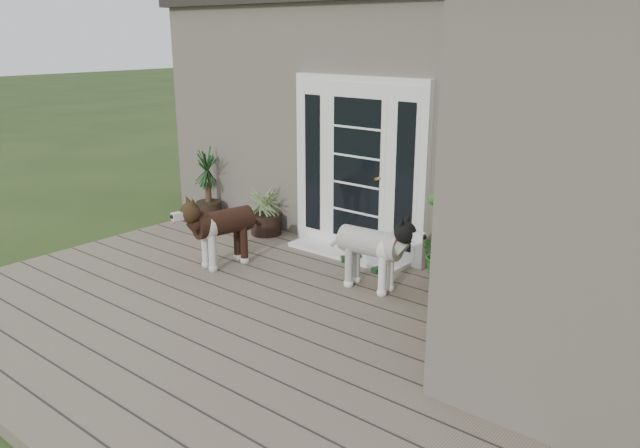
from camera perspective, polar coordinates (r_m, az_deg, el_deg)
The scene contains 15 objects.
deck at distance 6.19m, azimuth -7.32°, elevation -8.69°, with size 6.20×4.60×0.12m, color #6B5B4C.
house_main at distance 9.10m, azimuth 12.34°, elevation 9.17°, with size 7.40×4.00×3.10m, color #665E54.
house_wing at distance 5.16m, azimuth 24.74°, elevation 2.22°, with size 1.60×2.40×3.10m, color #665E54.
door_unit at distance 7.53m, azimuth 3.54°, elevation 5.21°, with size 1.90×0.14×2.15m, color white.
door_step at distance 7.66m, azimuth 2.51°, elevation -2.73°, with size 1.60×0.40×0.05m, color white.
brindle_dog at distance 7.31m, azimuth -8.79°, elevation -0.90°, with size 0.40×0.93×0.77m, color #331B12, non-canonical shape.
white_dog at distance 6.58m, azimuth 4.60°, elevation -2.86°, with size 0.39×0.91×0.76m, color white, non-canonical shape.
spider_plant at distance 8.42m, azimuth -4.99°, elevation 1.48°, with size 0.69×0.69×0.73m, color #95A565, non-canonical shape.
yucca at distance 9.21m, azimuth -10.24°, elevation 3.55°, with size 0.70×0.70×1.02m, color black, non-canonical shape.
herb_a at distance 6.65m, azimuth 11.11°, elevation -3.53°, with size 0.50×0.50×0.63m, color #1A5418.
herb_b at distance 6.80m, azimuth 12.95°, elevation -3.04°, with size 0.44×0.44×0.65m, color #1C6222.
herb_c at distance 6.52m, azimuth 14.62°, elevation -4.41°, with size 0.37×0.37×0.58m, color #265C1A.
sapling at distance 5.72m, azimuth 12.21°, elevation -1.82°, with size 0.47×0.47×1.60m, color #225919, non-canonical shape.
clog_left at distance 7.18m, azimuth 5.53°, elevation -4.06°, with size 0.12×0.26×0.08m, color #16381D, non-canonical shape.
clog_right at distance 7.47m, azimuth 2.85°, elevation -3.13°, with size 0.13×0.27×0.08m, color #153618, non-canonical shape.
Camera 1 is at (4.11, -3.38, 2.73)m, focal length 34.94 mm.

